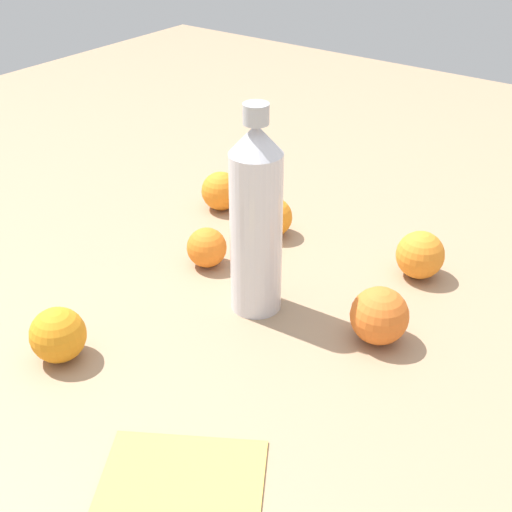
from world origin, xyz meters
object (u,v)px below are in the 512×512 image
at_px(orange_1, 273,217).
at_px(folded_napkin, 181,481).
at_px(orange_3, 379,316).
at_px(orange_4, 58,335).
at_px(orange_0, 221,191).
at_px(water_bottle, 256,219).
at_px(orange_2, 207,247).
at_px(orange_5, 420,255).

relative_size(orange_1, folded_napkin, 0.39).
relative_size(orange_3, orange_4, 1.08).
xyz_separation_m(orange_0, orange_4, (0.44, 0.10, 0.00)).
height_order(water_bottle, orange_3, water_bottle).
bearing_deg(orange_1, water_bottle, 28.96).
distance_m(orange_2, folded_napkin, 0.43).
distance_m(orange_0, orange_5, 0.37).
relative_size(orange_3, folded_napkin, 0.46).
xyz_separation_m(orange_3, orange_4, (0.27, -0.30, -0.00)).
height_order(orange_1, orange_3, orange_3).
height_order(orange_0, orange_1, orange_0).
relative_size(water_bottle, orange_1, 4.51).
height_order(orange_1, orange_5, orange_5).
xyz_separation_m(water_bottle, orange_4, (0.24, -0.13, -0.10)).
bearing_deg(water_bottle, orange_3, -103.63).
relative_size(orange_1, orange_5, 0.91).
distance_m(orange_0, folded_napkin, 0.62).
bearing_deg(orange_4, orange_2, 179.19).
relative_size(water_bottle, orange_0, 4.33).
distance_m(orange_2, orange_5, 0.32).
bearing_deg(orange_1, folded_napkin, 25.34).
distance_m(orange_4, orange_5, 0.52).
bearing_deg(orange_0, orange_3, 66.56).
height_order(orange_1, folded_napkin, orange_1).
distance_m(water_bottle, orange_2, 0.17).
xyz_separation_m(orange_1, orange_2, (0.14, -0.02, -0.00)).
height_order(orange_5, folded_napkin, orange_5).
distance_m(water_bottle, orange_4, 0.29).
bearing_deg(folded_napkin, orange_0, -144.87).
height_order(water_bottle, orange_0, water_bottle).
distance_m(orange_1, orange_5, 0.25).
height_order(orange_2, orange_3, orange_3).
bearing_deg(orange_2, water_bottle, 70.79).
distance_m(orange_3, orange_5, 0.18).
xyz_separation_m(orange_5, folded_napkin, (0.51, -0.02, -0.03)).
relative_size(orange_0, folded_napkin, 0.40).
distance_m(orange_1, folded_napkin, 0.53).
xyz_separation_m(orange_0, orange_1, (0.02, 0.13, -0.00)).
distance_m(orange_2, orange_3, 0.30).
bearing_deg(orange_3, orange_5, -171.62).
height_order(orange_0, orange_5, orange_5).
xyz_separation_m(orange_1, orange_5, (-0.03, 0.25, 0.00)).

